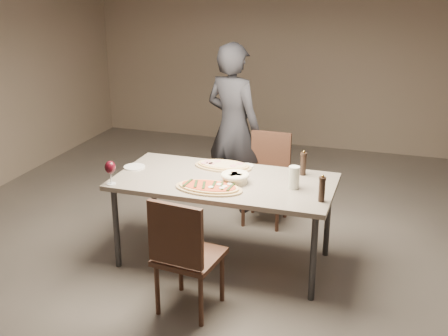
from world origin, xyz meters
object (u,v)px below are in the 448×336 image
(carafe, at_px, (294,177))
(chair_far, at_px, (268,172))
(dining_table, at_px, (224,186))
(bread_basket, at_px, (235,177))
(pepper_mill_left, at_px, (322,189))
(diner, at_px, (233,128))
(zucchini_pizza, at_px, (209,187))
(ham_pizza, at_px, (223,166))
(chair_near, at_px, (184,251))

(carafe, bearing_deg, chair_far, 114.51)
(dining_table, height_order, bread_basket, bread_basket)
(dining_table, bearing_deg, chair_far, 81.56)
(pepper_mill_left, height_order, diner, diner)
(pepper_mill_left, bearing_deg, zucchini_pizza, -177.67)
(ham_pizza, height_order, chair_near, chair_near)
(bread_basket, height_order, carafe, carafe)
(carafe, bearing_deg, diner, 126.53)
(zucchini_pizza, xyz_separation_m, chair_far, (0.19, 1.20, -0.27))
(chair_near, relative_size, diner, 0.53)
(ham_pizza, distance_m, chair_near, 1.14)
(carafe, relative_size, chair_near, 0.20)
(zucchini_pizza, xyz_separation_m, chair_near, (0.02, -0.59, -0.26))
(zucchini_pizza, height_order, diner, diner)
(ham_pizza, relative_size, diner, 0.30)
(ham_pizza, height_order, chair_far, chair_far)
(diner, bearing_deg, bread_basket, 128.10)
(dining_table, relative_size, ham_pizza, 3.52)
(diner, bearing_deg, pepper_mill_left, 149.53)
(carafe, xyz_separation_m, chair_near, (-0.61, -0.82, -0.33))
(dining_table, height_order, diner, diner)
(zucchini_pizza, distance_m, ham_pizza, 0.53)
(ham_pizza, relative_size, carafe, 2.82)
(chair_near, bearing_deg, bread_basket, 86.65)
(pepper_mill_left, bearing_deg, chair_near, -143.85)
(ham_pizza, distance_m, bread_basket, 0.39)
(diner, bearing_deg, carafe, 146.76)
(diner, bearing_deg, zucchini_pizza, 119.66)
(dining_table, relative_size, diner, 1.05)
(carafe, bearing_deg, ham_pizza, 156.69)
(dining_table, xyz_separation_m, diner, (-0.27, 1.14, 0.17))
(bread_basket, bearing_deg, chair_near, -99.84)
(dining_table, relative_size, chair_near, 1.97)
(zucchini_pizza, bearing_deg, bread_basket, 65.73)
(zucchini_pizza, relative_size, diner, 0.32)
(dining_table, relative_size, carafe, 9.93)
(zucchini_pizza, bearing_deg, diner, 113.03)
(zucchini_pizza, xyz_separation_m, ham_pizza, (-0.06, 0.52, -0.00))
(pepper_mill_left, distance_m, chair_far, 1.40)
(bread_basket, relative_size, chair_near, 0.26)
(diner, bearing_deg, dining_table, 123.72)
(pepper_mill_left, height_order, chair_near, pepper_mill_left)
(carafe, relative_size, chair_far, 0.21)
(zucchini_pizza, height_order, carafe, carafe)
(dining_table, xyz_separation_m, bread_basket, (0.11, -0.05, 0.11))
(carafe, distance_m, diner, 1.44)
(bread_basket, relative_size, diner, 0.14)
(dining_table, xyz_separation_m, chair_near, (-0.03, -0.83, -0.18))
(dining_table, bearing_deg, ham_pizza, 109.61)
(pepper_mill_left, height_order, carafe, pepper_mill_left)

